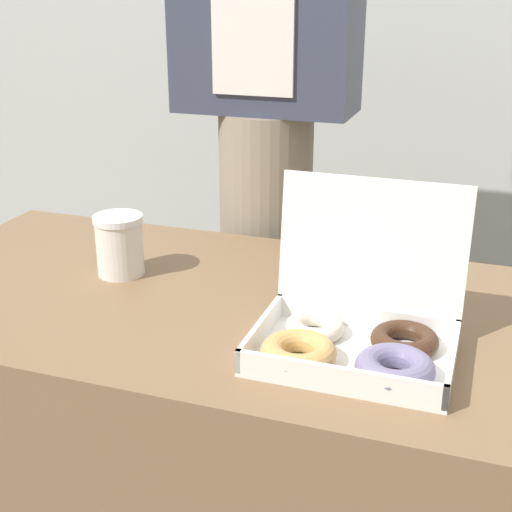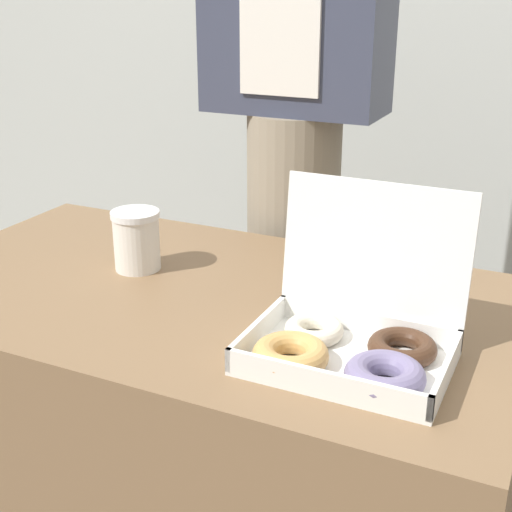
# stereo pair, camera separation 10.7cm
# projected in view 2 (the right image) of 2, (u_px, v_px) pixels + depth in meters

# --- Properties ---
(table) EXTENTS (1.13, 0.64, 0.71)m
(table) POSITION_uv_depth(u_px,v_px,m) (207.00, 456.00, 1.40)
(table) COLOR brown
(table) RESTS_ON ground_plane
(donut_box) EXTENTS (0.29, 0.25, 0.24)m
(donut_box) POSITION_uv_depth(u_px,v_px,m) (352.00, 339.00, 1.03)
(donut_box) COLOR white
(donut_box) RESTS_ON table
(coffee_cup) EXTENTS (0.09, 0.09, 0.12)m
(coffee_cup) POSITION_uv_depth(u_px,v_px,m) (137.00, 240.00, 1.35)
(coffee_cup) COLOR silver
(coffee_cup) RESTS_ON table
(person_customer) EXTENTS (0.39, 0.22, 1.79)m
(person_customer) POSITION_uv_depth(u_px,v_px,m) (295.00, 96.00, 1.57)
(person_customer) COLOR gray
(person_customer) RESTS_ON ground_plane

